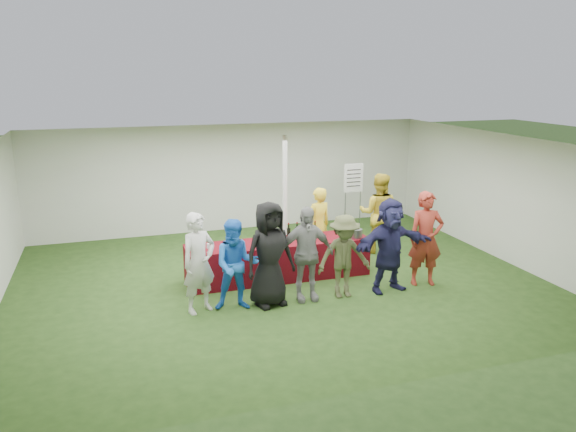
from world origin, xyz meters
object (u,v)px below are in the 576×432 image
object	(u,v)px
customer_2	(269,254)
customer_6	(426,239)
customer_3	(306,254)
customer_0	(199,263)
dump_bucket	(356,233)
serving_table	(278,260)
customer_5	(390,245)
staff_back	(379,213)
customer_1	(236,265)
wine_list_sign	(353,183)
staff_pourer	(318,225)
customer_4	(344,256)

from	to	relation	value
customer_2	customer_6	bearing A→B (deg)	-12.06
customer_3	customer_0	bearing A→B (deg)	-178.70
dump_bucket	customer_3	distance (m)	1.70
serving_table	dump_bucket	bearing A→B (deg)	-8.04
dump_bucket	customer_5	size ratio (longest dim) A/B	0.14
customer_0	staff_back	bearing A→B (deg)	0.11
customer_1	customer_6	size ratio (longest dim) A/B	0.88
dump_bucket	wine_list_sign	bearing A→B (deg)	67.11
customer_2	customer_6	world-z (taller)	customer_2
staff_pourer	customer_3	distance (m)	2.05
dump_bucket	customer_5	bearing A→B (deg)	-78.78
customer_4	customer_0	bearing A→B (deg)	179.42
wine_list_sign	customer_2	bearing A→B (deg)	-131.95
customer_1	customer_3	distance (m)	1.26
wine_list_sign	customer_5	bearing A→B (deg)	-103.65
customer_0	customer_4	bearing A→B (deg)	-28.15
staff_pourer	customer_0	xyz separation A→B (m)	(-2.80, -1.75, 0.05)
staff_back	customer_4	world-z (taller)	staff_back
staff_pourer	customer_4	bearing A→B (deg)	69.61
dump_bucket	staff_pourer	size ratio (longest dim) A/B	0.15
staff_back	dump_bucket	bearing A→B (deg)	77.06
customer_1	customer_2	distance (m)	0.60
customer_6	customer_2	bearing A→B (deg)	-166.82
staff_pourer	customer_6	xyz separation A→B (m)	(1.49, -1.81, 0.09)
staff_back	customer_5	size ratio (longest dim) A/B	1.02
customer_3	customer_6	world-z (taller)	customer_6
wine_list_sign	customer_2	size ratio (longest dim) A/B	0.97
wine_list_sign	customer_3	distance (m)	4.30
serving_table	customer_6	bearing A→B (deg)	-24.41
dump_bucket	customer_1	size ratio (longest dim) A/B	0.16
serving_table	customer_2	bearing A→B (deg)	-113.59
serving_table	customer_0	distance (m)	2.11
customer_6	customer_0	bearing A→B (deg)	-168.06
staff_pourer	staff_back	size ratio (longest dim) A/B	0.91
customer_2	staff_pourer	bearing A→B (deg)	36.37
customer_0	customer_6	distance (m)	4.29
staff_pourer	customer_6	world-z (taller)	customer_6
customer_1	customer_5	world-z (taller)	customer_5
customer_1	customer_0	bearing A→B (deg)	-177.53
wine_list_sign	staff_back	xyz separation A→B (m)	(-0.01, -1.40, -0.41)
customer_2	customer_4	xyz separation A→B (m)	(1.36, -0.07, -0.16)
serving_table	staff_pourer	bearing A→B (deg)	30.88
serving_table	staff_back	world-z (taller)	staff_back
staff_pourer	customer_4	xyz separation A→B (m)	(-0.23, -1.91, -0.05)
serving_table	staff_back	bearing A→B (deg)	19.03
staff_pourer	customer_3	world-z (taller)	customer_3
serving_table	customer_5	distance (m)	2.21
dump_bucket	customer_1	xyz separation A→B (m)	(-2.66, -0.98, -0.05)
dump_bucket	customer_0	world-z (taller)	customer_0
customer_6	customer_1	bearing A→B (deg)	-166.79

